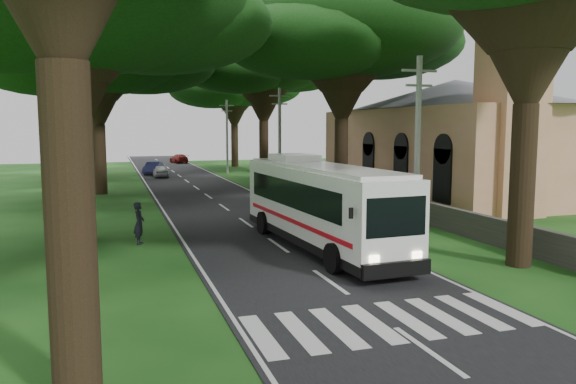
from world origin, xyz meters
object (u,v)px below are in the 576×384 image
at_px(pedestrian, 139,223).
at_px(pole_mid, 280,139).
at_px(distant_car_b, 153,168).
at_px(coach_bus, 319,203).
at_px(pole_near, 417,149).
at_px(pole_far, 227,135).
at_px(distant_car_a, 161,171).
at_px(church, 455,129).
at_px(distant_car_c, 179,158).

bearing_deg(pedestrian, pole_mid, -21.76).
bearing_deg(pole_mid, distant_car_b, 110.54).
bearing_deg(distant_car_b, coach_bus, -66.57).
bearing_deg(pole_near, pole_far, 90.00).
bearing_deg(distant_car_b, pole_near, -61.32).
bearing_deg(pole_far, pole_mid, -90.00).
distance_m(pole_near, distant_car_a, 37.85).
bearing_deg(church, distant_car_b, 128.46).
xyz_separation_m(church, pole_mid, (-12.36, 4.45, -0.73)).
distance_m(church, distant_car_b, 32.83).
bearing_deg(distant_car_c, pole_far, 88.66).
height_order(pole_near, distant_car_b, pole_near).
height_order(distant_car_a, distant_car_c, distant_car_c).
xyz_separation_m(church, pole_near, (-12.36, -15.55, -0.73)).
relative_size(coach_bus, distant_car_a, 3.37).
bearing_deg(distant_car_b, pole_mid, -51.65).
height_order(pole_mid, coach_bus, pole_mid).
distance_m(church, pole_mid, 13.16).
height_order(church, pedestrian, church).
xyz_separation_m(coach_bus, distant_car_c, (0.89, 57.90, -1.25)).
distance_m(distant_car_b, distant_car_c, 18.57).
bearing_deg(pedestrian, church, -50.75).
distance_m(church, pole_far, 27.41).
relative_size(church, distant_car_c, 5.64).
bearing_deg(distant_car_c, distant_car_b, 64.45).
relative_size(pole_near, pole_mid, 1.00).
relative_size(distant_car_b, pedestrian, 2.18).
height_order(coach_bus, distant_car_a, coach_bus).
bearing_deg(church, coach_bus, -138.43).
height_order(pole_far, distant_car_b, pole_far).
bearing_deg(coach_bus, distant_car_b, 92.34).
bearing_deg(distant_car_c, pole_near, 82.47).
bearing_deg(pole_mid, coach_bus, -101.80).
height_order(distant_car_c, pedestrian, pedestrian).
distance_m(distant_car_a, distant_car_c, 22.47).
distance_m(church, coach_bus, 22.01).
bearing_deg(distant_car_a, pole_far, -156.45).
relative_size(pole_near, pole_far, 1.00).
xyz_separation_m(coach_bus, distant_car_a, (-3.51, 35.86, -1.26)).
distance_m(distant_car_a, distant_car_b, 4.12).
distance_m(distant_car_a, pedestrian, 33.01).
relative_size(pole_far, coach_bus, 0.66).
xyz_separation_m(pole_near, coach_bus, (-3.95, 1.08, -2.28)).
height_order(church, distant_car_b, church).
height_order(distant_car_a, distant_car_b, distant_car_b).
height_order(pole_far, pedestrian, pole_far).
xyz_separation_m(church, distant_car_a, (-19.83, 21.39, -4.27)).
bearing_deg(distant_car_c, coach_bus, 78.61).
xyz_separation_m(pole_mid, pedestrian, (-11.17, -15.86, -3.25)).
relative_size(distant_car_b, distant_car_c, 0.95).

